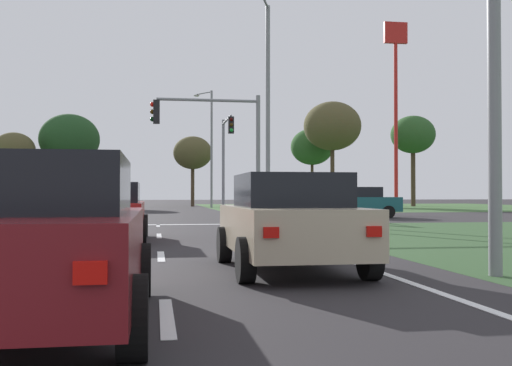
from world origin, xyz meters
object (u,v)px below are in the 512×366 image
Objects in this scene: street_lamp_second at (267,101)px; street_lamp_fourth at (210,143)px; car_maroon_near at (38,239)px; treeline_sixth at (413,135)px; treeline_fifth at (312,147)px; car_beige_fourth at (289,221)px; traffic_signal_far_right at (226,148)px; fastfood_pole_sign at (396,76)px; treeline_seventh at (332,126)px; car_white_fifth at (88,199)px; treeline_fourth at (193,153)px; car_red_second at (109,211)px; treeline_second at (14,150)px; pedestrian_at_median at (107,195)px; car_teal_third at (357,202)px; treeline_third at (69,139)px; traffic_signal_near_right at (218,134)px.

street_lamp_second is 0.92× the size of street_lamp_fourth.
car_maroon_near is 58.91m from treeline_sixth.
street_lamp_fourth is 12.98m from treeline_fifth.
traffic_signal_far_right is at bearing 85.59° from car_beige_fourth.
fastfood_pole_sign is 1.40× the size of treeline_seventh.
car_beige_fourth is 44.87m from car_white_fifth.
traffic_signal_far_right is at bearing -115.30° from treeline_fifth.
car_beige_fourth reaches higher than car_white_fifth.
fastfood_pole_sign is 2.05× the size of treeline_fourth.
treeline_second reaches higher than car_red_second.
car_beige_fourth is 0.29× the size of fastfood_pole_sign.
car_red_second is 48.83m from treeline_fifth.
car_white_fifth is 0.64× the size of treeline_fourth.
street_lamp_second is at bearing -60.20° from treeline_second.
car_white_fifth is 23.81m from treeline_fifth.
car_beige_fourth is (3.30, -6.98, 0.01)m from car_red_second.
pedestrian_at_median reaches higher than car_beige_fourth.
treeline_third is (-18.31, 29.26, 5.56)m from car_teal_third.
car_maroon_near is 55.32m from treeline_fourth.
street_lamp_second is 32.61m from treeline_seventh.
treeline_third is at bearing 97.30° from car_maroon_near.
street_lamp_fourth is at bearing 138.35° from fastfood_pole_sign.
treeline_third is at bearing 101.37° from car_beige_fourth.
fastfood_pole_sign is at bearing 63.40° from car_maroon_near.
treeline_fifth is 0.79× the size of treeline_seventh.
treeline_third is (-12.88, 4.41, 0.51)m from street_lamp_fourth.
fastfood_pole_sign reaches higher than treeline_fourth.
treeline_sixth is (23.41, 48.54, 6.35)m from car_beige_fourth.
traffic_signal_near_right is 0.52× the size of treeline_seventh.
traffic_signal_far_right is at bearing 75.04° from car_red_second.
car_white_fifth is at bearing 105.93° from traffic_signal_near_right.
treeline_fourth is (-0.56, 24.09, 1.26)m from traffic_signal_far_right.
street_lamp_fourth is at bearing -172.37° from treeline_sixth.
car_red_second is 0.30× the size of fastfood_pole_sign.
car_teal_third is (11.41, 24.56, 0.01)m from car_maroon_near.
car_beige_fourth is 27.48m from traffic_signal_far_right.
fastfood_pole_sign reaches higher than traffic_signal_near_right.
treeline_fifth is at bearing 72.94° from car_maroon_near.
treeline_seventh is (22.54, 3.47, 7.00)m from car_white_fifth.
car_maroon_near is 54.81m from treeline_seventh.
car_teal_third is at bearing -100.39° from treeline_fifth.
car_maroon_near is 31.46m from traffic_signal_far_right.
treeline_sixth reaches higher than traffic_signal_near_right.
car_white_fifth is at bearing 111.60° from street_lamp_second.
fastfood_pole_sign reaches higher than car_white_fifth.
car_red_second is at bearing 171.17° from pedestrian_at_median.
treeline_fifth is (24.07, 2.15, -0.25)m from treeline_third.
fastfood_pole_sign is (18.97, 37.87, 9.33)m from car_maroon_near.
traffic_signal_near_right is 3.53m from street_lamp_second.
treeline_third is at bearing -174.56° from treeline_fourth.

